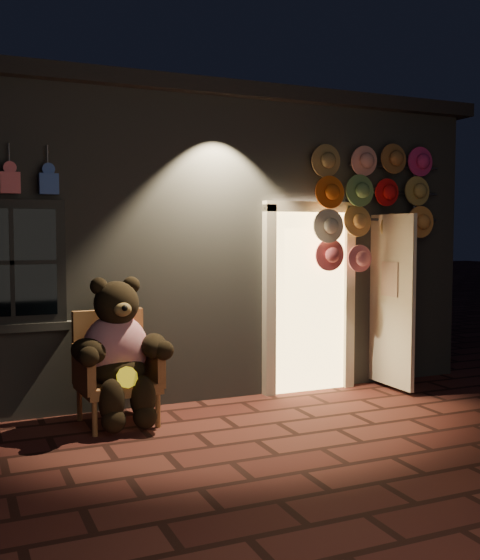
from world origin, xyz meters
TOP-DOWN VIEW (x-y plane):
  - ground at (0.00, 0.00)m, footprint 60.00×60.00m
  - shop_building at (0.00, 3.99)m, footprint 7.30×5.95m
  - wicker_armchair at (-1.01, 1.08)m, footprint 0.78×0.71m
  - teddy_bear at (-1.00, 0.94)m, footprint 1.00×0.80m
  - hat_rack at (2.09, 1.28)m, footprint 1.76×0.22m

SIDE VIEW (x-z plane):
  - ground at x=0.00m, z-range 0.00..0.00m
  - wicker_armchair at x=-1.01m, z-range 0.00..1.07m
  - teddy_bear at x=-1.00m, z-range 0.03..1.41m
  - shop_building at x=0.00m, z-range -0.02..3.49m
  - hat_rack at x=2.09m, z-range 0.76..3.61m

